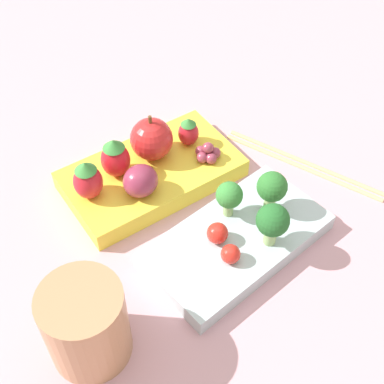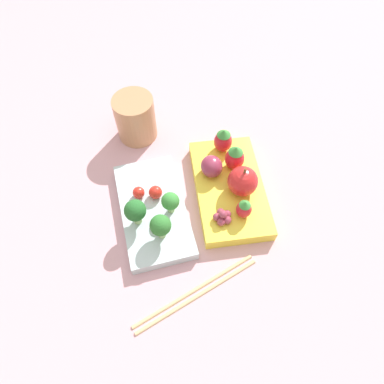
# 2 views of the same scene
# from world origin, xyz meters

# --- Properties ---
(ground_plane) EXTENTS (4.00, 4.00, 0.00)m
(ground_plane) POSITION_xyz_m (0.00, 0.00, 0.00)
(ground_plane) COLOR #C6939E
(bento_box_savoury) EXTENTS (0.20, 0.12, 0.02)m
(bento_box_savoury) POSITION_xyz_m (-0.01, 0.07, 0.01)
(bento_box_savoury) COLOR silver
(bento_box_savoury) RESTS_ON ground_plane
(bento_box_fruit) EXTENTS (0.22, 0.15, 0.02)m
(bento_box_fruit) POSITION_xyz_m (-0.01, -0.07, 0.01)
(bento_box_fruit) COLOR yellow
(bento_box_fruit) RESTS_ON ground_plane
(broccoli_floret_0) EXTENTS (0.03, 0.03, 0.05)m
(broccoli_floret_0) POSITION_xyz_m (-0.06, 0.06, 0.05)
(broccoli_floret_0) COLOR #93B770
(broccoli_floret_0) RESTS_ON bento_box_savoury
(broccoli_floret_1) EXTENTS (0.03, 0.03, 0.05)m
(broccoli_floret_1) POSITION_xyz_m (-0.03, 0.10, 0.05)
(broccoli_floret_1) COLOR #93B770
(broccoli_floret_1) RESTS_ON bento_box_savoury
(broccoli_floret_2) EXTENTS (0.03, 0.03, 0.04)m
(broccoli_floret_2) POSITION_xyz_m (-0.03, 0.04, 0.05)
(broccoli_floret_2) COLOR #93B770
(broccoli_floret_2) RESTS_ON bento_box_savoury
(cherry_tomato_0) EXTENTS (0.02, 0.02, 0.02)m
(cherry_tomato_0) POSITION_xyz_m (0.02, 0.08, 0.03)
(cherry_tomato_0) COLOR red
(cherry_tomato_0) RESTS_ON bento_box_savoury
(cherry_tomato_1) EXTENTS (0.02, 0.02, 0.02)m
(cherry_tomato_1) POSITION_xyz_m (0.01, 0.06, 0.03)
(cherry_tomato_1) COLOR red
(cherry_tomato_1) RESTS_ON bento_box_savoury
(apple) EXTENTS (0.05, 0.05, 0.06)m
(apple) POSITION_xyz_m (-0.03, -0.09, 0.05)
(apple) COLOR red
(apple) RESTS_ON bento_box_fruit
(strawberry_0) EXTENTS (0.03, 0.03, 0.05)m
(strawberry_0) POSITION_xyz_m (0.07, -0.09, 0.05)
(strawberry_0) COLOR red
(strawberry_0) RESTS_ON bento_box_fruit
(strawberry_1) EXTENTS (0.03, 0.03, 0.05)m
(strawberry_1) POSITION_xyz_m (0.02, -0.09, 0.05)
(strawberry_1) COLOR red
(strawberry_1) RESTS_ON bento_box_fruit
(strawberry_2) EXTENTS (0.03, 0.03, 0.04)m
(strawberry_2) POSITION_xyz_m (-0.07, -0.07, 0.04)
(strawberry_2) COLOR red
(strawberry_2) RESTS_ON bento_box_fruit
(plum) EXTENTS (0.04, 0.04, 0.04)m
(plum) POSITION_xyz_m (0.02, -0.05, 0.04)
(plum) COLOR #892D47
(plum) RESTS_ON bento_box_fruit
(grape_cluster) EXTENTS (0.03, 0.03, 0.02)m
(grape_cluster) POSITION_xyz_m (-0.07, -0.04, 0.03)
(grape_cluster) COLOR #93384C
(grape_cluster) RESTS_ON bento_box_fruit
(drinking_cup) EXTENTS (0.08, 0.08, 0.09)m
(drinking_cup) POSITION_xyz_m (0.17, 0.05, 0.04)
(drinking_cup) COLOR tan
(drinking_cup) RESTS_ON ground_plane
(chopsticks_pair) EXTENTS (0.06, 0.21, 0.01)m
(chopsticks_pair) POSITION_xyz_m (-0.16, 0.04, 0.00)
(chopsticks_pair) COLOR tan
(chopsticks_pair) RESTS_ON ground_plane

